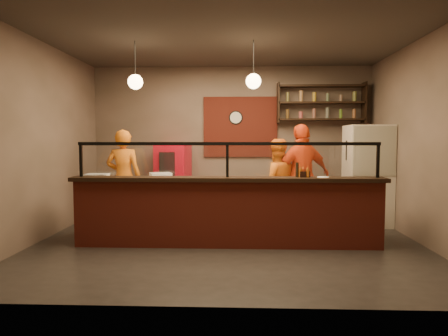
{
  "coord_description": "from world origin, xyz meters",
  "views": [
    {
      "loc": [
        0.18,
        -6.24,
        1.61
      ],
      "look_at": [
        -0.07,
        0.3,
        1.16
      ],
      "focal_mm": 32.0,
      "sensor_mm": 36.0,
      "label": 1
    }
  ],
  "objects_px": {
    "cook_mid": "(276,184)",
    "pizza_dough": "(229,183)",
    "wall_clock": "(236,118)",
    "red_cooler": "(173,180)",
    "pepper_mill": "(297,170)",
    "cook_left": "(124,178)",
    "cook_right": "(302,176)",
    "condiment_caddy": "(304,174)",
    "fridge": "(367,175)"
  },
  "relations": [
    {
      "from": "cook_mid",
      "to": "pizza_dough",
      "type": "relative_size",
      "value": 3.37
    },
    {
      "from": "wall_clock",
      "to": "red_cooler",
      "type": "xyz_separation_m",
      "value": [
        -1.33,
        -0.31,
        -1.33
      ]
    },
    {
      "from": "wall_clock",
      "to": "pepper_mill",
      "type": "bearing_deg",
      "value": -70.73
    },
    {
      "from": "cook_left",
      "to": "cook_right",
      "type": "relative_size",
      "value": 0.95
    },
    {
      "from": "cook_mid",
      "to": "pizza_dough",
      "type": "distance_m",
      "value": 1.17
    },
    {
      "from": "cook_left",
      "to": "pizza_dough",
      "type": "height_order",
      "value": "cook_left"
    },
    {
      "from": "cook_mid",
      "to": "red_cooler",
      "type": "height_order",
      "value": "cook_mid"
    },
    {
      "from": "red_cooler",
      "to": "cook_mid",
      "type": "bearing_deg",
      "value": -19.5
    },
    {
      "from": "red_cooler",
      "to": "pizza_dough",
      "type": "distance_m",
      "value": 2.25
    },
    {
      "from": "wall_clock",
      "to": "cook_left",
      "type": "xyz_separation_m",
      "value": [
        -2.09,
        -1.34,
        -1.19
      ]
    },
    {
      "from": "red_cooler",
      "to": "condiment_caddy",
      "type": "distance_m",
      "value": 3.38
    },
    {
      "from": "cook_left",
      "to": "fridge",
      "type": "distance_m",
      "value": 4.6
    },
    {
      "from": "cook_mid",
      "to": "condiment_caddy",
      "type": "bearing_deg",
      "value": 91.37
    },
    {
      "from": "cook_mid",
      "to": "pepper_mill",
      "type": "xyz_separation_m",
      "value": [
        0.19,
        -1.31,
        0.35
      ]
    },
    {
      "from": "fridge",
      "to": "pepper_mill",
      "type": "relative_size",
      "value": 8.66
    },
    {
      "from": "fridge",
      "to": "pepper_mill",
      "type": "bearing_deg",
      "value": -133.74
    },
    {
      "from": "pizza_dough",
      "to": "condiment_caddy",
      "type": "bearing_deg",
      "value": -23.97
    },
    {
      "from": "red_cooler",
      "to": "condiment_caddy",
      "type": "xyz_separation_m",
      "value": [
        2.37,
        -2.39,
        0.33
      ]
    },
    {
      "from": "wall_clock",
      "to": "cook_right",
      "type": "relative_size",
      "value": 0.16
    },
    {
      "from": "cook_mid",
      "to": "wall_clock",
      "type": "bearing_deg",
      "value": -72.66
    },
    {
      "from": "pizza_dough",
      "to": "condiment_caddy",
      "type": "xyz_separation_m",
      "value": [
        1.14,
        -0.51,
        0.2
      ]
    },
    {
      "from": "wall_clock",
      "to": "cook_right",
      "type": "distance_m",
      "value": 2.16
    },
    {
      "from": "pepper_mill",
      "to": "pizza_dough",
      "type": "bearing_deg",
      "value": 153.63
    },
    {
      "from": "red_cooler",
      "to": "pepper_mill",
      "type": "height_order",
      "value": "red_cooler"
    },
    {
      "from": "wall_clock",
      "to": "pepper_mill",
      "type": "relative_size",
      "value": 1.37
    },
    {
      "from": "cook_right",
      "to": "red_cooler",
      "type": "height_order",
      "value": "cook_right"
    },
    {
      "from": "fridge",
      "to": "red_cooler",
      "type": "xyz_separation_m",
      "value": [
        -3.83,
        0.79,
        -0.18
      ]
    },
    {
      "from": "cook_mid",
      "to": "pizza_dough",
      "type": "height_order",
      "value": "cook_mid"
    },
    {
      "from": "pepper_mill",
      "to": "red_cooler",
      "type": "bearing_deg",
      "value": 133.51
    },
    {
      "from": "cook_left",
      "to": "wall_clock",
      "type": "bearing_deg",
      "value": -145.64
    },
    {
      "from": "pizza_dough",
      "to": "pepper_mill",
      "type": "bearing_deg",
      "value": -26.37
    },
    {
      "from": "pepper_mill",
      "to": "condiment_caddy",
      "type": "bearing_deg",
      "value": 5.35
    },
    {
      "from": "cook_right",
      "to": "condiment_caddy",
      "type": "relative_size",
      "value": 11.94
    },
    {
      "from": "cook_left",
      "to": "cook_right",
      "type": "distance_m",
      "value": 3.33
    },
    {
      "from": "fridge",
      "to": "cook_right",
      "type": "bearing_deg",
      "value": -168.08
    },
    {
      "from": "pepper_mill",
      "to": "fridge",
      "type": "bearing_deg",
      "value": 45.93
    },
    {
      "from": "red_cooler",
      "to": "pizza_dough",
      "type": "height_order",
      "value": "red_cooler"
    },
    {
      "from": "cook_mid",
      "to": "cook_right",
      "type": "height_order",
      "value": "cook_right"
    },
    {
      "from": "fridge",
      "to": "cook_left",
      "type": "bearing_deg",
      "value": -176.66
    },
    {
      "from": "wall_clock",
      "to": "cook_mid",
      "type": "height_order",
      "value": "wall_clock"
    },
    {
      "from": "cook_right",
      "to": "fridge",
      "type": "height_order",
      "value": "cook_right"
    },
    {
      "from": "cook_mid",
      "to": "red_cooler",
      "type": "distance_m",
      "value": 2.35
    },
    {
      "from": "cook_left",
      "to": "cook_mid",
      "type": "xyz_separation_m",
      "value": [
        2.85,
        -0.06,
        -0.09
      ]
    },
    {
      "from": "wall_clock",
      "to": "condiment_caddy",
      "type": "bearing_deg",
      "value": -68.82
    },
    {
      "from": "cook_mid",
      "to": "pizza_dough",
      "type": "xyz_separation_m",
      "value": [
        -0.85,
        -0.79,
        0.09
      ]
    },
    {
      "from": "cook_left",
      "to": "pepper_mill",
      "type": "xyz_separation_m",
      "value": [
        3.03,
        -1.36,
        0.26
      ]
    },
    {
      "from": "wall_clock",
      "to": "pepper_mill",
      "type": "distance_m",
      "value": 3.01
    },
    {
      "from": "cook_right",
      "to": "condiment_caddy",
      "type": "xyz_separation_m",
      "value": [
        -0.19,
        -1.34,
        0.15
      ]
    },
    {
      "from": "wall_clock",
      "to": "pizza_dough",
      "type": "relative_size",
      "value": 0.62
    },
    {
      "from": "red_cooler",
      "to": "condiment_caddy",
      "type": "height_order",
      "value": "red_cooler"
    }
  ]
}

